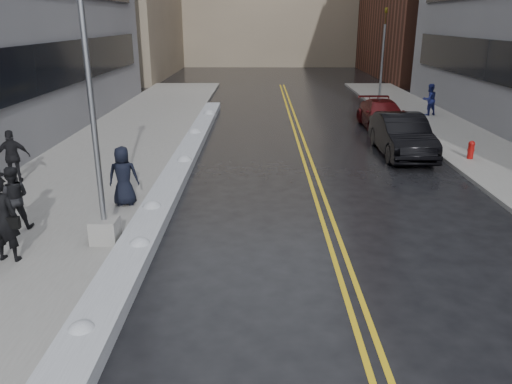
{
  "coord_description": "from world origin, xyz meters",
  "views": [
    {
      "loc": [
        0.55,
        -9.41,
        5.43
      ],
      "look_at": [
        0.47,
        2.5,
        1.3
      ],
      "focal_mm": 35.0,
      "sensor_mm": 36.0,
      "label": 1
    }
  ],
  "objects_px": {
    "car_black": "(402,135)",
    "car_maroon": "(382,115)",
    "traffic_signal": "(383,53)",
    "pedestrian_b": "(13,198)",
    "pedestrian_d": "(13,157)",
    "lamppost": "(96,149)",
    "pedestrian_c": "(123,176)",
    "pedestrian_east": "(429,100)",
    "pedestrian_fedora": "(3,219)",
    "fire_hydrant": "(471,149)"
  },
  "relations": [
    {
      "from": "pedestrian_d",
      "to": "fire_hydrant",
      "type": "bearing_deg",
      "value": 172.77
    },
    {
      "from": "lamppost",
      "to": "pedestrian_east",
      "type": "height_order",
      "value": "lamppost"
    },
    {
      "from": "pedestrian_b",
      "to": "car_maroon",
      "type": "height_order",
      "value": "pedestrian_b"
    },
    {
      "from": "lamppost",
      "to": "pedestrian_c",
      "type": "xyz_separation_m",
      "value": [
        -0.18,
        2.65,
        -1.49
      ]
    },
    {
      "from": "traffic_signal",
      "to": "pedestrian_b",
      "type": "relative_size",
      "value": 3.52
    },
    {
      "from": "pedestrian_fedora",
      "to": "car_maroon",
      "type": "xyz_separation_m",
      "value": [
        12.2,
        15.5,
        -0.45
      ]
    },
    {
      "from": "traffic_signal",
      "to": "car_black",
      "type": "bearing_deg",
      "value": -98.76
    },
    {
      "from": "pedestrian_d",
      "to": "car_maroon",
      "type": "height_order",
      "value": "pedestrian_d"
    },
    {
      "from": "pedestrian_b",
      "to": "pedestrian_c",
      "type": "relative_size",
      "value": 0.95
    },
    {
      "from": "lamppost",
      "to": "pedestrian_east",
      "type": "relative_size",
      "value": 4.24
    },
    {
      "from": "pedestrian_d",
      "to": "car_black",
      "type": "bearing_deg",
      "value": 178.79
    },
    {
      "from": "pedestrian_east",
      "to": "car_black",
      "type": "bearing_deg",
      "value": 46.61
    },
    {
      "from": "pedestrian_fedora",
      "to": "lamppost",
      "type": "bearing_deg",
      "value": -145.94
    },
    {
      "from": "lamppost",
      "to": "pedestrian_c",
      "type": "height_order",
      "value": "lamppost"
    },
    {
      "from": "pedestrian_b",
      "to": "pedestrian_c",
      "type": "height_order",
      "value": "pedestrian_c"
    },
    {
      "from": "lamppost",
      "to": "pedestrian_b",
      "type": "xyz_separation_m",
      "value": [
        -2.61,
        0.84,
        -1.53
      ]
    },
    {
      "from": "lamppost",
      "to": "car_black",
      "type": "height_order",
      "value": "lamppost"
    },
    {
      "from": "traffic_signal",
      "to": "car_maroon",
      "type": "relative_size",
      "value": 1.2
    },
    {
      "from": "pedestrian_c",
      "to": "car_black",
      "type": "xyz_separation_m",
      "value": [
        9.99,
        6.46,
        -0.19
      ]
    },
    {
      "from": "pedestrian_b",
      "to": "car_maroon",
      "type": "bearing_deg",
      "value": -148.85
    },
    {
      "from": "lamppost",
      "to": "pedestrian_b",
      "type": "relative_size",
      "value": 4.47
    },
    {
      "from": "fire_hydrant",
      "to": "car_maroon",
      "type": "xyz_separation_m",
      "value": [
        -2.04,
        6.48,
        0.17
      ]
    },
    {
      "from": "fire_hydrant",
      "to": "car_maroon",
      "type": "relative_size",
      "value": 0.15
    },
    {
      "from": "pedestrian_b",
      "to": "pedestrian_d",
      "type": "distance_m",
      "value": 4.32
    },
    {
      "from": "lamppost",
      "to": "car_maroon",
      "type": "height_order",
      "value": "lamppost"
    },
    {
      "from": "car_black",
      "to": "pedestrian_east",
      "type": "bearing_deg",
      "value": 66.29
    },
    {
      "from": "car_black",
      "to": "car_maroon",
      "type": "height_order",
      "value": "car_black"
    },
    {
      "from": "pedestrian_b",
      "to": "pedestrian_d",
      "type": "bearing_deg",
      "value": -80.39
    },
    {
      "from": "lamppost",
      "to": "pedestrian_b",
      "type": "distance_m",
      "value": 3.14
    },
    {
      "from": "pedestrian_c",
      "to": "car_black",
      "type": "distance_m",
      "value": 11.9
    },
    {
      "from": "pedestrian_d",
      "to": "car_black",
      "type": "relative_size",
      "value": 0.35
    },
    {
      "from": "pedestrian_fedora",
      "to": "car_black",
      "type": "distance_m",
      "value": 15.52
    },
    {
      "from": "car_black",
      "to": "pedestrian_c",
      "type": "bearing_deg",
      "value": -146.52
    },
    {
      "from": "pedestrian_b",
      "to": "pedestrian_fedora",
      "type": "bearing_deg",
      "value": 94.18
    },
    {
      "from": "pedestrian_d",
      "to": "car_black",
      "type": "xyz_separation_m",
      "value": [
        14.26,
        4.36,
        -0.21
      ]
    },
    {
      "from": "pedestrian_d",
      "to": "car_maroon",
      "type": "relative_size",
      "value": 0.37
    },
    {
      "from": "pedestrian_east",
      "to": "car_black",
      "type": "relative_size",
      "value": 0.35
    },
    {
      "from": "traffic_signal",
      "to": "pedestrian_fedora",
      "type": "xyz_separation_m",
      "value": [
        -13.74,
        -23.02,
        -2.23
      ]
    },
    {
      "from": "pedestrian_fedora",
      "to": "fire_hydrant",
      "type": "bearing_deg",
      "value": -141.21
    },
    {
      "from": "pedestrian_fedora",
      "to": "pedestrian_d",
      "type": "bearing_deg",
      "value": -60.1
    },
    {
      "from": "pedestrian_d",
      "to": "car_maroon",
      "type": "xyz_separation_m",
      "value": [
        14.7,
        9.74,
        -0.34
      ]
    },
    {
      "from": "traffic_signal",
      "to": "car_maroon",
      "type": "height_order",
      "value": "traffic_signal"
    },
    {
      "from": "traffic_signal",
      "to": "pedestrian_d",
      "type": "height_order",
      "value": "traffic_signal"
    },
    {
      "from": "pedestrian_fedora",
      "to": "pedestrian_c",
      "type": "relative_size",
      "value": 1.14
    },
    {
      "from": "fire_hydrant",
      "to": "car_black",
      "type": "bearing_deg",
      "value": 155.95
    },
    {
      "from": "fire_hydrant",
      "to": "pedestrian_east",
      "type": "relative_size",
      "value": 0.41
    },
    {
      "from": "traffic_signal",
      "to": "pedestrian_b",
      "type": "height_order",
      "value": "traffic_signal"
    },
    {
      "from": "fire_hydrant",
      "to": "pedestrian_fedora",
      "type": "xyz_separation_m",
      "value": [
        -14.24,
        -9.02,
        0.62
      ]
    },
    {
      "from": "traffic_signal",
      "to": "car_black",
      "type": "height_order",
      "value": "traffic_signal"
    },
    {
      "from": "lamppost",
      "to": "car_maroon",
      "type": "relative_size",
      "value": 1.53
    }
  ]
}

